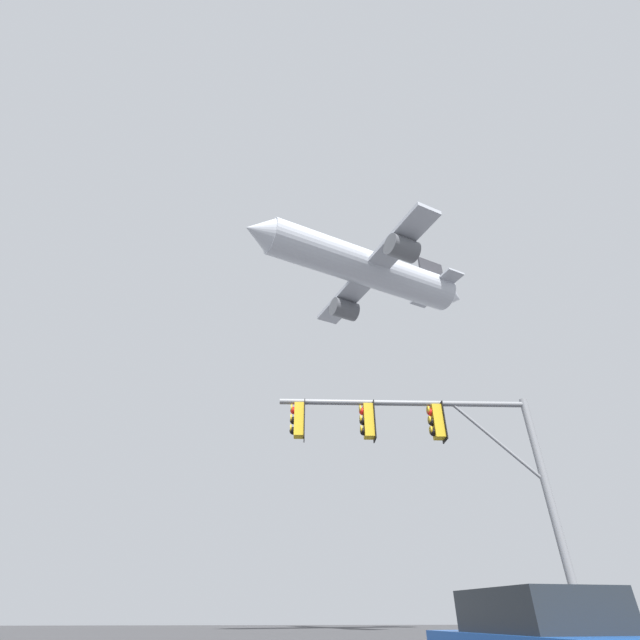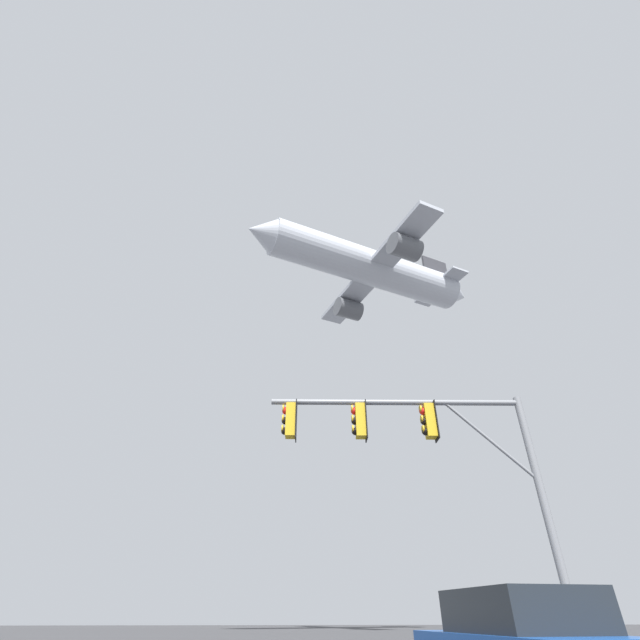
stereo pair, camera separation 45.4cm
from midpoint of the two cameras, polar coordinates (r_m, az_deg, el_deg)
name	(u,v)px [view 1 (the left image)]	position (r m, az deg, el deg)	size (l,w,h in m)	color
signal_pole_near	(434,448)	(12.26, 13.34, -15.60)	(6.79, 0.80, 6.22)	slate
airplane	(365,268)	(51.20, 5.47, 6.61)	(27.57, 21.29, 7.69)	#B7BCC6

